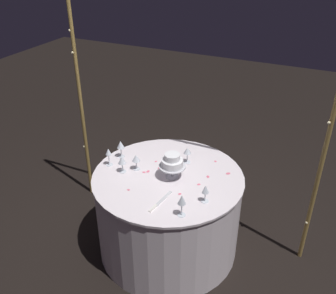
{
  "coord_description": "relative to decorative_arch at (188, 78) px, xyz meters",
  "views": [
    {
      "loc": [
        1.11,
        -2.36,
        2.57
      ],
      "look_at": [
        0.0,
        0.0,
        1.07
      ],
      "focal_mm": 40.37,
      "sensor_mm": 36.0,
      "label": 1
    }
  ],
  "objects": [
    {
      "name": "ground_plane",
      "position": [
        0.0,
        -0.39,
        -1.51
      ],
      "size": [
        12.0,
        12.0,
        0.0
      ],
      "primitive_type": "plane",
      "color": "black"
    },
    {
      "name": "wine_glass_5",
      "position": [
        -0.53,
        -0.46,
        -0.6
      ],
      "size": [
        0.06,
        0.06,
        0.17
      ],
      "color": "silver",
      "rests_on": "main_table"
    },
    {
      "name": "rose_petal_9",
      "position": [
        0.28,
        -0.4,
        -0.72
      ],
      "size": [
        0.04,
        0.04,
        0.0
      ],
      "primitive_type": "ellipsoid",
      "rotation": [
        0.0,
        0.0,
        3.87
      ],
      "color": "#EA6B84",
      "rests_on": "main_table"
    },
    {
      "name": "rose_petal_11",
      "position": [
        0.19,
        -0.58,
        -0.72
      ],
      "size": [
        0.03,
        0.03,
        0.0
      ],
      "primitive_type": "ellipsoid",
      "rotation": [
        0.0,
        0.0,
        0.82
      ],
      "color": "#EA6B84",
      "rests_on": "main_table"
    },
    {
      "name": "wine_glass_6",
      "position": [
        -0.37,
        -0.5,
        -0.61
      ],
      "size": [
        0.07,
        0.07,
        0.15
      ],
      "color": "silver",
      "rests_on": "main_table"
    },
    {
      "name": "rose_petal_7",
      "position": [
        -0.2,
        -0.44,
        -0.72
      ],
      "size": [
        0.03,
        0.02,
        0.0
      ],
      "primitive_type": "ellipsoid",
      "rotation": [
        0.0,
        0.0,
        0.1
      ],
      "color": "#EA6B84",
      "rests_on": "main_table"
    },
    {
      "name": "wine_glass_0",
      "position": [
        0.4,
        -0.59,
        -0.62
      ],
      "size": [
        0.06,
        0.06,
        0.15
      ],
      "color": "silver",
      "rests_on": "main_table"
    },
    {
      "name": "rose_petal_6",
      "position": [
        -0.18,
        -0.41,
        -0.72
      ],
      "size": [
        0.03,
        0.04,
        0.0
      ],
      "primitive_type": "ellipsoid",
      "rotation": [
        0.0,
        0.0,
        1.54
      ],
      "color": "#EA6B84",
      "rests_on": "main_table"
    },
    {
      "name": "wine_glass_4",
      "position": [
        -0.51,
        -0.3,
        -0.6
      ],
      "size": [
        0.07,
        0.07,
        0.16
      ],
      "color": "silver",
      "rests_on": "main_table"
    },
    {
      "name": "wine_glass_1",
      "position": [
        0.3,
        -0.81,
        -0.59
      ],
      "size": [
        0.06,
        0.06,
        0.18
      ],
      "color": "silver",
      "rests_on": "main_table"
    },
    {
      "name": "rose_petal_0",
      "position": [
        -0.11,
        -0.32,
        -0.72
      ],
      "size": [
        0.04,
        0.04,
        0.0
      ],
      "primitive_type": "ellipsoid",
      "rotation": [
        0.0,
        0.0,
        0.98
      ],
      "color": "#EA6B84",
      "rests_on": "main_table"
    },
    {
      "name": "decorative_arch",
      "position": [
        0.0,
        0.0,
        0.0
      ],
      "size": [
        2.32,
        0.06,
        2.28
      ],
      "color": "olive",
      "rests_on": "ground"
    },
    {
      "name": "rose_petal_4",
      "position": [
        -0.13,
        -0.1,
        -0.72
      ],
      "size": [
        0.04,
        0.04,
        0.0
      ],
      "primitive_type": "ellipsoid",
      "rotation": [
        0.0,
        0.0,
        4.31
      ],
      "color": "#EA6B84",
      "rests_on": "main_table"
    },
    {
      "name": "rose_petal_2",
      "position": [
        -0.19,
        -0.24,
        -0.72
      ],
      "size": [
        0.03,
        0.03,
        0.0
      ],
      "primitive_type": "ellipsoid",
      "rotation": [
        0.0,
        0.0,
        4.25
      ],
      "color": "#EA6B84",
      "rests_on": "main_table"
    },
    {
      "name": "rose_petal_8",
      "position": [
        0.29,
        -0.02,
        -0.72
      ],
      "size": [
        0.03,
        0.03,
        0.0
      ],
      "primitive_type": "ellipsoid",
      "rotation": [
        0.0,
        0.0,
        2.43
      ],
      "color": "#EA6B84",
      "rests_on": "main_table"
    },
    {
      "name": "rose_petal_10",
      "position": [
        -0.05,
        -0.21,
        -0.72
      ],
      "size": [
        0.05,
        0.04,
        0.0
      ],
      "primitive_type": "ellipsoid",
      "rotation": [
        0.0,
        0.0,
        2.59
      ],
      "color": "#EA6B84",
      "rests_on": "main_table"
    },
    {
      "name": "tiered_cake",
      "position": [
        0.04,
        -0.4,
        -0.58
      ],
      "size": [
        0.22,
        0.22,
        0.22
      ],
      "color": "silver",
      "rests_on": "main_table"
    },
    {
      "name": "cake_knife",
      "position": [
        0.1,
        -0.75,
        -0.72
      ],
      "size": [
        0.06,
        0.3,
        0.01
      ],
      "color": "silver",
      "rests_on": "main_table"
    },
    {
      "name": "rose_petal_1",
      "position": [
        0.45,
        -0.15,
        -0.72
      ],
      "size": [
        0.05,
        0.05,
        0.0
      ],
      "primitive_type": "ellipsoid",
      "rotation": [
        0.0,
        0.0,
        3.9
      ],
      "color": "#EA6B84",
      "rests_on": "main_table"
    },
    {
      "name": "main_table",
      "position": [
        0.0,
        -0.39,
        -1.11
      ],
      "size": [
        1.27,
        1.27,
        0.79
      ],
      "color": "white",
      "rests_on": "ground"
    },
    {
      "name": "rose_petal_5",
      "position": [
        -0.2,
        -0.71,
        -0.72
      ],
      "size": [
        0.03,
        0.02,
        0.0
      ],
      "primitive_type": "ellipsoid",
      "rotation": [
        0.0,
        0.0,
        0.08
      ],
      "color": "#EA6B84",
      "rests_on": "main_table"
    },
    {
      "name": "wine_glass_2",
      "position": [
        0.06,
        -0.13,
        -0.61
      ],
      "size": [
        0.07,
        0.07,
        0.15
      ],
      "color": "silver",
      "rests_on": "main_table"
    },
    {
      "name": "wine_glass_3",
      "position": [
        -0.28,
        -0.42,
        -0.61
      ],
      "size": [
        0.07,
        0.07,
        0.14
      ],
      "color": "silver",
      "rests_on": "main_table"
    },
    {
      "name": "rose_petal_3",
      "position": [
        0.31,
        -0.27,
        -0.72
      ],
      "size": [
        0.04,
        0.04,
        0.0
      ],
      "primitive_type": "ellipsoid",
      "rotation": [
        0.0,
        0.0,
        5.18
      ],
      "color": "#EA6B84",
      "rests_on": "main_table"
    }
  ]
}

